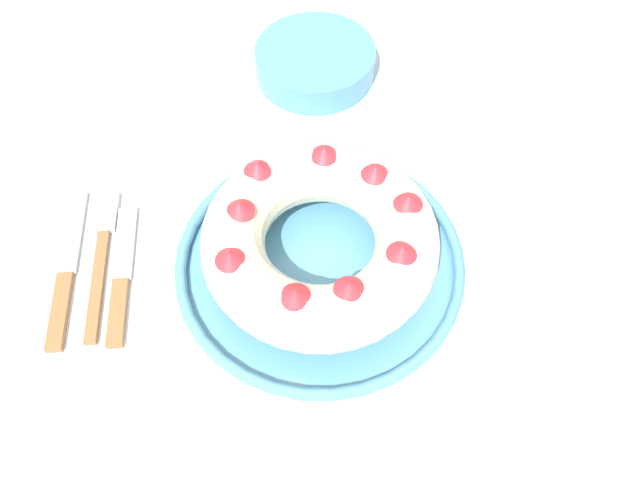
# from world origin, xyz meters

# --- Properties ---
(ground_plane) EXTENTS (8.00, 8.00, 0.00)m
(ground_plane) POSITION_xyz_m (0.00, 0.00, 0.00)
(ground_plane) COLOR #4C4742
(dining_table) EXTENTS (1.11, 0.95, 0.74)m
(dining_table) POSITION_xyz_m (0.00, 0.00, 0.64)
(dining_table) COLOR silver
(dining_table) RESTS_ON ground_plane
(serving_dish) EXTENTS (0.30, 0.30, 0.03)m
(serving_dish) POSITION_xyz_m (-0.02, -0.01, 0.75)
(serving_dish) COLOR #518EB2
(serving_dish) RESTS_ON dining_table
(bundt_cake) EXTENTS (0.23, 0.23, 0.07)m
(bundt_cake) POSITION_xyz_m (-0.02, -0.01, 0.80)
(bundt_cake) COLOR beige
(bundt_cake) RESTS_ON serving_dish
(fork) EXTENTS (0.02, 0.18, 0.01)m
(fork) POSITION_xyz_m (-0.25, 0.02, 0.74)
(fork) COLOR #936038
(fork) RESTS_ON dining_table
(serving_knife) EXTENTS (0.02, 0.19, 0.01)m
(serving_knife) POSITION_xyz_m (-0.28, -0.00, 0.74)
(serving_knife) COLOR #936038
(serving_knife) RESTS_ON dining_table
(cake_knife) EXTENTS (0.02, 0.16, 0.01)m
(cake_knife) POSITION_xyz_m (-0.22, -0.02, 0.74)
(cake_knife) COLOR #936038
(cake_knife) RESTS_ON dining_table
(side_bowl) EXTENTS (0.15, 0.15, 0.04)m
(side_bowl) POSITION_xyz_m (0.00, 0.28, 0.76)
(side_bowl) COLOR #518EB2
(side_bowl) RESTS_ON dining_table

